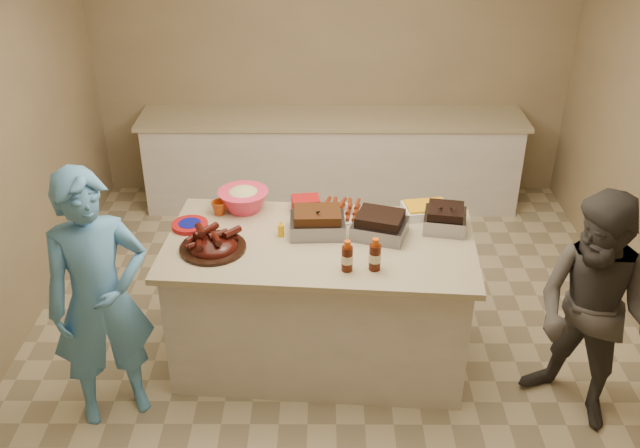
{
  "coord_description": "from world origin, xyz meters",
  "views": [
    {
      "loc": [
        -0.09,
        -4.06,
        3.28
      ],
      "look_at": [
        -0.1,
        -0.09,
        1.04
      ],
      "focal_mm": 40.0,
      "sensor_mm": 36.0,
      "label": 1
    }
  ],
  "objects_px": {
    "guest_blue": "(120,407)",
    "guest_gray": "(571,411)",
    "roasting_pan": "(444,228)",
    "bbq_bottle_b": "(374,269)",
    "mustard_bottle": "(281,236)",
    "rib_platter": "(213,249)",
    "island": "(320,356)",
    "bbq_bottle_a": "(347,270)",
    "coleslaw_bowl": "(244,209)",
    "plastic_cup": "(220,214)"
  },
  "relations": [
    {
      "from": "coleslaw_bowl",
      "to": "rib_platter",
      "type": "bearing_deg",
      "value": -105.07
    },
    {
      "from": "mustard_bottle",
      "to": "guest_gray",
      "type": "xyz_separation_m",
      "value": [
        1.86,
        -0.6,
        -0.94
      ]
    },
    {
      "from": "bbq_bottle_b",
      "to": "guest_gray",
      "type": "height_order",
      "value": "bbq_bottle_b"
    },
    {
      "from": "rib_platter",
      "to": "bbq_bottle_a",
      "type": "distance_m",
      "value": 0.87
    },
    {
      "from": "island",
      "to": "mustard_bottle",
      "type": "xyz_separation_m",
      "value": [
        -0.25,
        0.07,
        0.94
      ]
    },
    {
      "from": "guest_blue",
      "to": "coleslaw_bowl",
      "type": "bearing_deg",
      "value": 25.96
    },
    {
      "from": "roasting_pan",
      "to": "guest_gray",
      "type": "xyz_separation_m",
      "value": [
        0.79,
        -0.71,
        -0.94
      ]
    },
    {
      "from": "island",
      "to": "roasting_pan",
      "type": "xyz_separation_m",
      "value": [
        0.82,
        0.17,
        0.94
      ]
    },
    {
      "from": "rib_platter",
      "to": "bbq_bottle_a",
      "type": "bearing_deg",
      "value": -15.73
    },
    {
      "from": "island",
      "to": "bbq_bottle_b",
      "type": "xyz_separation_m",
      "value": [
        0.33,
        -0.32,
        0.94
      ]
    },
    {
      "from": "coleslaw_bowl",
      "to": "guest_blue",
      "type": "distance_m",
      "value": 1.53
    },
    {
      "from": "coleslaw_bowl",
      "to": "mustard_bottle",
      "type": "bearing_deg",
      "value": -52.98
    },
    {
      "from": "coleslaw_bowl",
      "to": "guest_gray",
      "type": "bearing_deg",
      "value": -24.4
    },
    {
      "from": "rib_platter",
      "to": "bbq_bottle_a",
      "type": "relative_size",
      "value": 2.07
    },
    {
      "from": "roasting_pan",
      "to": "mustard_bottle",
      "type": "bearing_deg",
      "value": -163.53
    },
    {
      "from": "coleslaw_bowl",
      "to": "bbq_bottle_a",
      "type": "distance_m",
      "value": 1.03
    },
    {
      "from": "rib_platter",
      "to": "bbq_bottle_b",
      "type": "distance_m",
      "value": 1.03
    },
    {
      "from": "coleslaw_bowl",
      "to": "mustard_bottle",
      "type": "height_order",
      "value": "coleslaw_bowl"
    },
    {
      "from": "bbq_bottle_b",
      "to": "guest_blue",
      "type": "distance_m",
      "value": 1.88
    },
    {
      "from": "mustard_bottle",
      "to": "guest_blue",
      "type": "height_order",
      "value": "mustard_bottle"
    },
    {
      "from": "roasting_pan",
      "to": "guest_blue",
      "type": "relative_size",
      "value": 0.16
    },
    {
      "from": "coleslaw_bowl",
      "to": "mustard_bottle",
      "type": "distance_m",
      "value": 0.46
    },
    {
      "from": "island",
      "to": "guest_gray",
      "type": "bearing_deg",
      "value": -14.11
    },
    {
      "from": "coleslaw_bowl",
      "to": "guest_gray",
      "type": "xyz_separation_m",
      "value": [
        2.14,
        -0.97,
        -0.94
      ]
    },
    {
      "from": "rib_platter",
      "to": "roasting_pan",
      "type": "relative_size",
      "value": 1.56
    },
    {
      "from": "island",
      "to": "bbq_bottle_b",
      "type": "height_order",
      "value": "bbq_bottle_b"
    },
    {
      "from": "guest_blue",
      "to": "roasting_pan",
      "type": "bearing_deg",
      "value": -7.3
    },
    {
      "from": "guest_blue",
      "to": "guest_gray",
      "type": "xyz_separation_m",
      "value": [
        2.9,
        -0.02,
        0.0
      ]
    },
    {
      "from": "coleslaw_bowl",
      "to": "bbq_bottle_b",
      "type": "bearing_deg",
      "value": -41.39
    },
    {
      "from": "coleslaw_bowl",
      "to": "plastic_cup",
      "type": "bearing_deg",
      "value": -155.88
    },
    {
      "from": "roasting_pan",
      "to": "island",
      "type": "bearing_deg",
      "value": -157.35
    },
    {
      "from": "rib_platter",
      "to": "guest_gray",
      "type": "height_order",
      "value": "rib_platter"
    },
    {
      "from": "roasting_pan",
      "to": "coleslaw_bowl",
      "type": "xyz_separation_m",
      "value": [
        -1.35,
        0.26,
        0.0
      ]
    },
    {
      "from": "roasting_pan",
      "to": "guest_blue",
      "type": "height_order",
      "value": "roasting_pan"
    },
    {
      "from": "roasting_pan",
      "to": "bbq_bottle_b",
      "type": "bearing_deg",
      "value": -124.0
    },
    {
      "from": "bbq_bottle_a",
      "to": "bbq_bottle_b",
      "type": "relative_size",
      "value": 0.96
    },
    {
      "from": "rib_platter",
      "to": "coleslaw_bowl",
      "type": "distance_m",
      "value": 0.55
    },
    {
      "from": "roasting_pan",
      "to": "plastic_cup",
      "type": "relative_size",
      "value": 2.57
    },
    {
      "from": "bbq_bottle_a",
      "to": "island",
      "type": "bearing_deg",
      "value": 116.04
    },
    {
      "from": "plastic_cup",
      "to": "guest_blue",
      "type": "distance_m",
      "value": 1.42
    },
    {
      "from": "bbq_bottle_a",
      "to": "mustard_bottle",
      "type": "relative_size",
      "value": 1.8
    },
    {
      "from": "guest_blue",
      "to": "rib_platter",
      "type": "bearing_deg",
      "value": 8.6
    },
    {
      "from": "plastic_cup",
      "to": "coleslaw_bowl",
      "type": "bearing_deg",
      "value": 24.12
    },
    {
      "from": "roasting_pan",
      "to": "bbq_bottle_a",
      "type": "height_order",
      "value": "bbq_bottle_a"
    },
    {
      "from": "island",
      "to": "coleslaw_bowl",
      "type": "xyz_separation_m",
      "value": [
        -0.53,
        0.43,
        0.94
      ]
    },
    {
      "from": "roasting_pan",
      "to": "mustard_bottle",
      "type": "xyz_separation_m",
      "value": [
        -1.07,
        -0.11,
        0.0
      ]
    },
    {
      "from": "island",
      "to": "plastic_cup",
      "type": "bearing_deg",
      "value": 156.77
    },
    {
      "from": "roasting_pan",
      "to": "coleslaw_bowl",
      "type": "relative_size",
      "value": 0.77
    },
    {
      "from": "island",
      "to": "bbq_bottle_a",
      "type": "bearing_deg",
      "value": -59.61
    },
    {
      "from": "island",
      "to": "plastic_cup",
      "type": "xyz_separation_m",
      "value": [
        -0.69,
        0.36,
        0.94
      ]
    }
  ]
}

